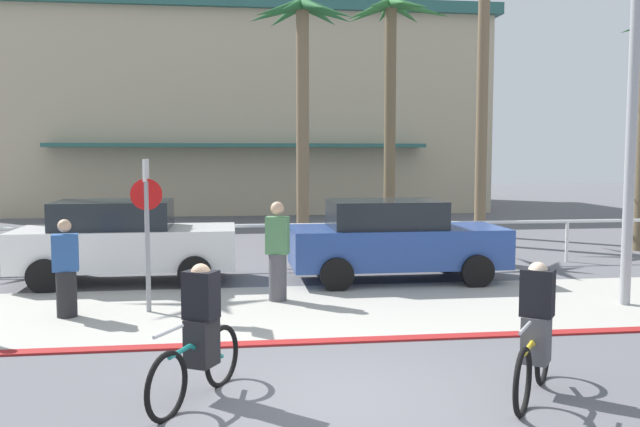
{
  "coord_description": "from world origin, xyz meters",
  "views": [
    {
      "loc": [
        -1.12,
        -7.05,
        2.64
      ],
      "look_at": [
        0.62,
        6.0,
        1.48
      ],
      "focal_mm": 38.07,
      "sensor_mm": 36.0,
      "label": 1
    }
  ],
  "objects_px": {
    "stop_sign_bike_lane": "(147,213)",
    "palm_tree_4": "(392,57)",
    "pedestrian_1": "(278,255)",
    "cyclist_yellow_1": "(536,333)",
    "palm_tree_5": "(484,18)",
    "cyclist_teal_0": "(199,335)",
    "car_white_1": "(124,241)",
    "palm_tree_3": "(303,55)",
    "pedestrian_0": "(66,273)",
    "car_blue_2": "(394,240)"
  },
  "relations": [
    {
      "from": "palm_tree_3",
      "to": "cyclist_teal_0",
      "type": "height_order",
      "value": "palm_tree_3"
    },
    {
      "from": "palm_tree_5",
      "to": "car_white_1",
      "type": "height_order",
      "value": "palm_tree_5"
    },
    {
      "from": "palm_tree_5",
      "to": "car_white_1",
      "type": "xyz_separation_m",
      "value": [
        -10.14,
        -6.68,
        -6.04
      ]
    },
    {
      "from": "car_white_1",
      "to": "pedestrian_0",
      "type": "distance_m",
      "value": 3.02
    },
    {
      "from": "car_blue_2",
      "to": "pedestrian_0",
      "type": "distance_m",
      "value": 6.47
    },
    {
      "from": "palm_tree_5",
      "to": "pedestrian_1",
      "type": "bearing_deg",
      "value": -128.78
    },
    {
      "from": "palm_tree_3",
      "to": "stop_sign_bike_lane",
      "type": "bearing_deg",
      "value": -114.01
    },
    {
      "from": "palm_tree_5",
      "to": "cyclist_teal_0",
      "type": "relative_size",
      "value": 6.14
    },
    {
      "from": "car_white_1",
      "to": "cyclist_teal_0",
      "type": "distance_m",
      "value": 7.18
    },
    {
      "from": "palm_tree_3",
      "to": "palm_tree_5",
      "type": "distance_m",
      "value": 6.38
    },
    {
      "from": "car_white_1",
      "to": "cyclist_yellow_1",
      "type": "bearing_deg",
      "value": -53.24
    },
    {
      "from": "car_blue_2",
      "to": "cyclist_yellow_1",
      "type": "distance_m",
      "value": 6.75
    },
    {
      "from": "cyclist_teal_0",
      "to": "pedestrian_0",
      "type": "distance_m",
      "value": 4.57
    },
    {
      "from": "pedestrian_0",
      "to": "pedestrian_1",
      "type": "relative_size",
      "value": 0.89
    },
    {
      "from": "stop_sign_bike_lane",
      "to": "car_white_1",
      "type": "relative_size",
      "value": 0.58
    },
    {
      "from": "palm_tree_5",
      "to": "pedestrian_0",
      "type": "xyz_separation_m",
      "value": [
        -10.61,
        -9.66,
        -6.17
      ]
    },
    {
      "from": "palm_tree_5",
      "to": "cyclist_yellow_1",
      "type": "bearing_deg",
      "value": -108.5
    },
    {
      "from": "stop_sign_bike_lane",
      "to": "palm_tree_4",
      "type": "distance_m",
      "value": 12.2
    },
    {
      "from": "palm_tree_5",
      "to": "cyclist_yellow_1",
      "type": "relative_size",
      "value": 6.6
    },
    {
      "from": "stop_sign_bike_lane",
      "to": "cyclist_teal_0",
      "type": "bearing_deg",
      "value": -76.19
    },
    {
      "from": "cyclist_yellow_1",
      "to": "pedestrian_0",
      "type": "bearing_deg",
      "value": 143.87
    },
    {
      "from": "stop_sign_bike_lane",
      "to": "cyclist_yellow_1",
      "type": "distance_m",
      "value": 6.56
    },
    {
      "from": "palm_tree_3",
      "to": "car_blue_2",
      "type": "distance_m",
      "value": 7.19
    },
    {
      "from": "car_blue_2",
      "to": "pedestrian_1",
      "type": "relative_size",
      "value": 2.44
    },
    {
      "from": "palm_tree_3",
      "to": "pedestrian_0",
      "type": "xyz_separation_m",
      "value": [
        -4.69,
        -7.85,
        -4.65
      ]
    },
    {
      "from": "stop_sign_bike_lane",
      "to": "palm_tree_3",
      "type": "distance_m",
      "value": 9.18
    },
    {
      "from": "pedestrian_0",
      "to": "cyclist_yellow_1",
      "type": "bearing_deg",
      "value": -36.13
    },
    {
      "from": "cyclist_teal_0",
      "to": "pedestrian_1",
      "type": "xyz_separation_m",
      "value": [
        1.18,
        4.72,
        0.15
      ]
    },
    {
      "from": "car_white_1",
      "to": "pedestrian_0",
      "type": "xyz_separation_m",
      "value": [
        -0.47,
        -2.98,
        -0.14
      ]
    },
    {
      "from": "cyclist_teal_0",
      "to": "pedestrian_0",
      "type": "relative_size",
      "value": 1.01
    },
    {
      "from": "pedestrian_1",
      "to": "cyclist_yellow_1",
      "type": "bearing_deg",
      "value": -64.18
    },
    {
      "from": "car_blue_2",
      "to": "cyclist_yellow_1",
      "type": "relative_size",
      "value": 2.92
    },
    {
      "from": "pedestrian_0",
      "to": "car_blue_2",
      "type": "bearing_deg",
      "value": 21.92
    },
    {
      "from": "palm_tree_4",
      "to": "palm_tree_5",
      "type": "height_order",
      "value": "palm_tree_5"
    },
    {
      "from": "palm_tree_5",
      "to": "car_blue_2",
      "type": "relative_size",
      "value": 2.26
    },
    {
      "from": "palm_tree_3",
      "to": "car_blue_2",
      "type": "bearing_deg",
      "value": -76.38
    },
    {
      "from": "car_blue_2",
      "to": "pedestrian_0",
      "type": "xyz_separation_m",
      "value": [
        -6.0,
        -2.42,
        -0.14
      ]
    },
    {
      "from": "pedestrian_0",
      "to": "pedestrian_1",
      "type": "bearing_deg",
      "value": 12.5
    },
    {
      "from": "stop_sign_bike_lane",
      "to": "car_blue_2",
      "type": "bearing_deg",
      "value": 25.27
    },
    {
      "from": "stop_sign_bike_lane",
      "to": "palm_tree_4",
      "type": "xyz_separation_m",
      "value": [
        6.41,
        9.58,
        3.99
      ]
    },
    {
      "from": "cyclist_teal_0",
      "to": "pedestrian_1",
      "type": "height_order",
      "value": "pedestrian_1"
    },
    {
      "from": "car_white_1",
      "to": "car_blue_2",
      "type": "relative_size",
      "value": 1.0
    },
    {
      "from": "palm_tree_3",
      "to": "palm_tree_4",
      "type": "relative_size",
      "value": 0.93
    },
    {
      "from": "stop_sign_bike_lane",
      "to": "cyclist_teal_0",
      "type": "height_order",
      "value": "stop_sign_bike_lane"
    },
    {
      "from": "palm_tree_3",
      "to": "pedestrian_0",
      "type": "height_order",
      "value": "palm_tree_3"
    },
    {
      "from": "stop_sign_bike_lane",
      "to": "palm_tree_4",
      "type": "bearing_deg",
      "value": 56.19
    },
    {
      "from": "car_white_1",
      "to": "car_blue_2",
      "type": "height_order",
      "value": "same"
    },
    {
      "from": "stop_sign_bike_lane",
      "to": "car_blue_2",
      "type": "xyz_separation_m",
      "value": [
        4.73,
        2.23,
        -0.81
      ]
    },
    {
      "from": "palm_tree_5",
      "to": "car_blue_2",
      "type": "height_order",
      "value": "palm_tree_5"
    },
    {
      "from": "palm_tree_3",
      "to": "cyclist_yellow_1",
      "type": "relative_size",
      "value": 4.6
    }
  ]
}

